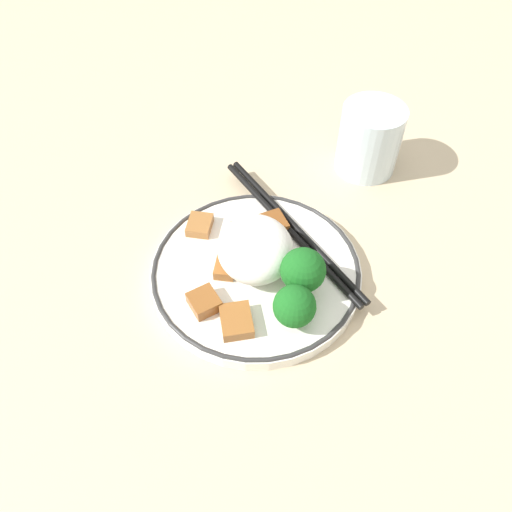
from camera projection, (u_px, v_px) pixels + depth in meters
name	position (u px, v px, depth m)	size (l,w,h in m)	color
ground_plane	(256.00, 276.00, 0.53)	(3.00, 3.00, 0.00)	#C6B28E
plate	(256.00, 271.00, 0.53)	(0.22, 0.22, 0.02)	white
rice_mound	(254.00, 249.00, 0.51)	(0.09, 0.08, 0.05)	white
broccoli_back_left	(294.00, 307.00, 0.46)	(0.04, 0.04, 0.05)	#72AD4C
broccoli_back_center	(303.00, 271.00, 0.48)	(0.04, 0.04, 0.06)	#72AD4C
meat_near_front	(240.00, 238.00, 0.54)	(0.04, 0.04, 0.01)	#9E6633
meat_near_left	(200.00, 225.00, 0.55)	(0.04, 0.03, 0.01)	#9E6633
meat_near_right	(226.00, 271.00, 0.51)	(0.03, 0.03, 0.01)	#995B28
meat_near_back	(236.00, 321.00, 0.48)	(0.04, 0.03, 0.01)	#995B28
meat_on_rice_edge	(272.00, 224.00, 0.56)	(0.04, 0.04, 0.01)	brown
meat_mid_left	(204.00, 302.00, 0.49)	(0.04, 0.04, 0.01)	brown
chopsticks	(291.00, 227.00, 0.56)	(0.23, 0.13, 0.01)	black
drinking_glass	(369.00, 139.00, 0.61)	(0.08, 0.08, 0.09)	silver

